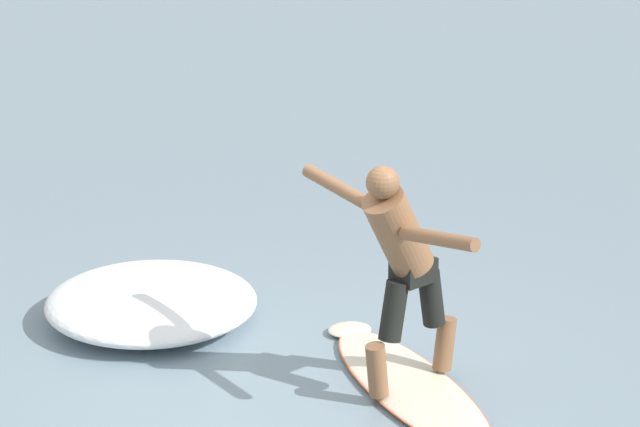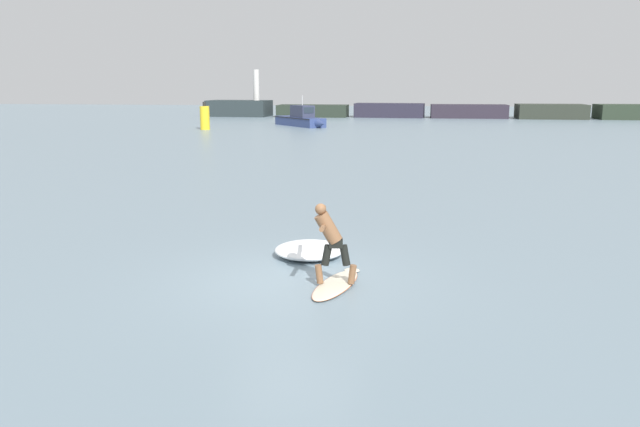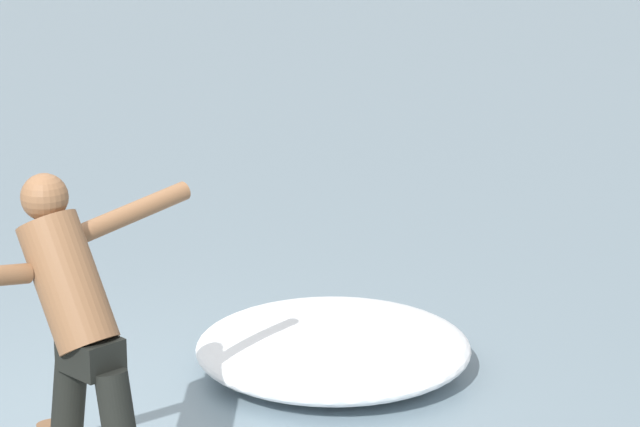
% 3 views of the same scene
% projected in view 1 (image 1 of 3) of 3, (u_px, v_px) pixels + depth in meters
% --- Properties ---
extents(ground_plane, '(200.00, 200.00, 0.00)m').
position_uv_depth(ground_plane, '(282.00, 410.00, 9.79)').
color(ground_plane, gray).
extents(surfboard, '(1.02, 2.22, 0.20)m').
position_uv_depth(surfboard, '(408.00, 384.00, 10.08)').
color(surfboard, beige).
rests_on(surfboard, ground).
extents(surfer, '(0.83, 1.53, 1.56)m').
position_uv_depth(surfer, '(401.00, 256.00, 9.67)').
color(surfer, brown).
rests_on(surfer, surfboard).
extents(wave_foam_at_tail, '(2.19, 2.19, 0.31)m').
position_uv_depth(wave_foam_at_tail, '(151.00, 302.00, 11.13)').
color(wave_foam_at_tail, white).
rests_on(wave_foam_at_tail, ground).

